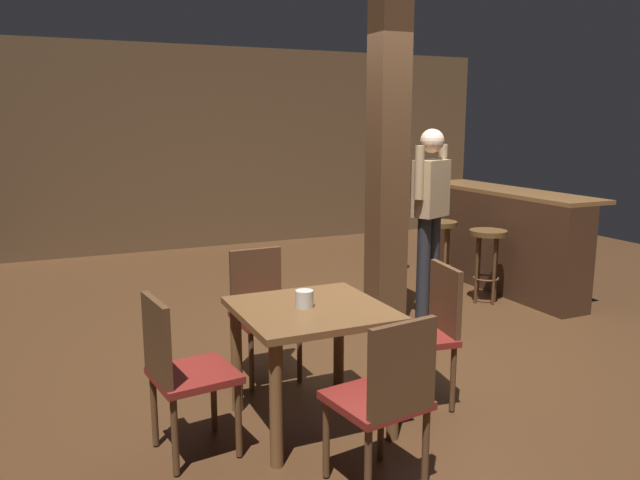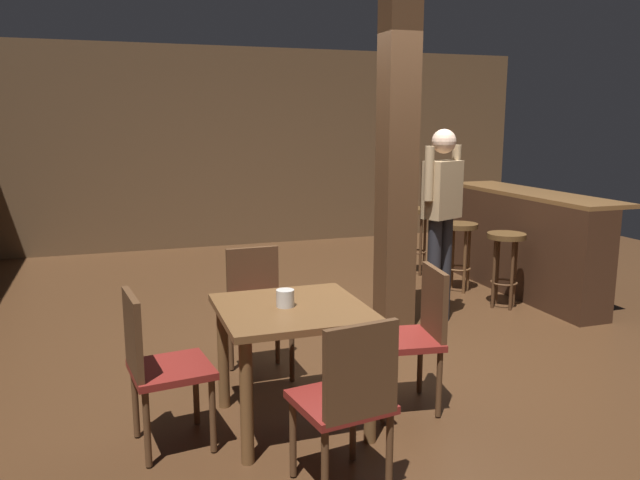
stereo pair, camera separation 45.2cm
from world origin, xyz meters
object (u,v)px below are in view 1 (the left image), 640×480
object	(u,v)px
chair_north	(262,307)
chair_west	(180,368)
standing_person	(430,210)
bar_stool_near	(487,248)
bar_stool_mid	(439,237)
chair_east	(428,327)
bar_counter	(498,238)
bar_stool_far	(394,224)
dining_table	(311,330)
napkin_cup	(304,299)
chair_south	(386,395)

from	to	relation	value
chair_north	chair_west	xyz separation A→B (m)	(-0.75, -0.86, 0.00)
standing_person	bar_stool_near	world-z (taller)	standing_person
chair_west	bar_stool_mid	distance (m)	4.02
chair_east	bar_stool_near	distance (m)	2.46
bar_counter	bar_stool_far	world-z (taller)	bar_counter
chair_north	chair_west	bearing A→B (deg)	-131.19
bar_stool_mid	standing_person	bearing A→B (deg)	-129.83
dining_table	bar_stool_mid	xyz separation A→B (m)	(2.50, 2.29, -0.04)
chair_east	napkin_cup	distance (m)	0.87
chair_east	bar_stool_mid	world-z (taller)	chair_east
chair_west	bar_stool_near	size ratio (longest dim) A/B	1.22
chair_east	standing_person	distance (m)	1.83
chair_south	standing_person	size ratio (longest dim) A/B	0.52
bar_stool_near	napkin_cup	bearing A→B (deg)	-148.45
bar_stool_near	bar_stool_far	size ratio (longest dim) A/B	0.93
chair_west	chair_east	bearing A→B (deg)	0.62
chair_south	standing_person	distance (m)	2.84
dining_table	chair_west	distance (m)	0.78
bar_stool_near	bar_stool_far	bearing A→B (deg)	97.22
bar_stool_near	dining_table	bearing A→B (deg)	-147.95
napkin_cup	bar_stool_far	bearing A→B (deg)	51.66
dining_table	bar_counter	world-z (taller)	bar_counter
chair_north	standing_person	size ratio (longest dim) A/B	0.52
dining_table	bar_stool_near	xyz separation A→B (m)	(2.60, 1.63, -0.04)
chair_west	bar_counter	size ratio (longest dim) A/B	0.39
bar_stool_near	bar_stool_far	world-z (taller)	bar_stool_far
bar_stool_mid	bar_stool_far	bearing A→B (deg)	95.54
chair_south	bar_stool_mid	xyz separation A→B (m)	(2.45, 3.08, 0.05)
dining_table	standing_person	world-z (taller)	standing_person
bar_stool_near	chair_south	bearing A→B (deg)	-136.64
chair_west	bar_stool_mid	world-z (taller)	chair_west
chair_south	chair_north	size ratio (longest dim) A/B	1.00
dining_table	bar_counter	distance (m)	3.67
chair_west	standing_person	world-z (taller)	standing_person
chair_south	bar_counter	world-z (taller)	bar_counter
bar_stool_mid	chair_east	bearing A→B (deg)	-126.27
bar_counter	napkin_cup	bearing A→B (deg)	-147.04
chair_south	bar_stool_far	bearing A→B (deg)	58.71
bar_stool_near	bar_stool_far	xyz separation A→B (m)	(-0.19, 1.48, 0.03)
dining_table	bar_stool_far	xyz separation A→B (m)	(2.42, 3.11, -0.01)
chair_south	bar_stool_far	distance (m)	4.56
bar_counter	chair_south	bearing A→B (deg)	-137.10
bar_stool_near	bar_stool_mid	world-z (taller)	bar_stool_near
chair_north	napkin_cup	size ratio (longest dim) A/B	8.49
standing_person	bar_stool_mid	xyz separation A→B (m)	(0.72, 0.87, -0.45)
chair_south	bar_counter	xyz separation A→B (m)	(3.01, 2.80, 0.04)
chair_east	napkin_cup	bearing A→B (deg)	177.38
chair_east	dining_table	bearing A→B (deg)	177.90
chair_south	chair_east	xyz separation A→B (m)	(0.74, 0.75, 0.00)
dining_table	chair_south	distance (m)	0.79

